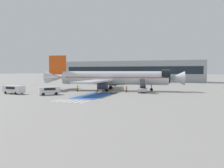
{
  "coord_description": "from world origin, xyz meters",
  "views": [
    {
      "loc": [
        20.65,
        -58.81,
        5.67
      ],
      "look_at": [
        0.55,
        -1.43,
        1.94
      ],
      "focal_mm": 35.0,
      "sensor_mm": 36.0,
      "label": 1
    }
  ],
  "objects_px": {
    "ground_crew_1": "(77,88)",
    "traffic_cone_0": "(96,91)",
    "service_van_1": "(14,89)",
    "terminal_building": "(132,71)",
    "ground_crew_0": "(127,89)",
    "ground_crew_2": "(103,88)",
    "airliner": "(112,78)",
    "service_van_0": "(49,90)",
    "baggage_cart": "(113,92)",
    "traffic_cone_1": "(114,90)",
    "ground_crew_3": "(98,88)",
    "boarding_stairs_forward": "(143,89)",
    "fuel_tanker": "(111,81)"
  },
  "relations": [
    {
      "from": "terminal_building",
      "to": "traffic_cone_0",
      "type": "bearing_deg",
      "value": -84.16
    },
    {
      "from": "ground_crew_2",
      "to": "traffic_cone_0",
      "type": "distance_m",
      "value": 3.43
    },
    {
      "from": "ground_crew_0",
      "to": "traffic_cone_0",
      "type": "relative_size",
      "value": 2.62
    },
    {
      "from": "baggage_cart",
      "to": "service_van_1",
      "type": "bearing_deg",
      "value": -166.03
    },
    {
      "from": "ground_crew_1",
      "to": "terminal_building",
      "type": "height_order",
      "value": "terminal_building"
    },
    {
      "from": "airliner",
      "to": "service_van_0",
      "type": "relative_size",
      "value": 8.79
    },
    {
      "from": "boarding_stairs_forward",
      "to": "ground_crew_3",
      "type": "distance_m",
      "value": 12.1
    },
    {
      "from": "ground_crew_0",
      "to": "traffic_cone_1",
      "type": "xyz_separation_m",
      "value": [
        -3.77,
        1.24,
        -0.65
      ]
    },
    {
      "from": "ground_crew_3",
      "to": "traffic_cone_0",
      "type": "relative_size",
      "value": 2.53
    },
    {
      "from": "ground_crew_2",
      "to": "terminal_building",
      "type": "distance_m",
      "value": 61.36
    },
    {
      "from": "fuel_tanker",
      "to": "traffic_cone_0",
      "type": "bearing_deg",
      "value": 19.98
    },
    {
      "from": "service_van_0",
      "to": "ground_crew_3",
      "type": "xyz_separation_m",
      "value": [
        7.61,
        11.03,
        -0.2
      ]
    },
    {
      "from": "service_van_1",
      "to": "ground_crew_1",
      "type": "height_order",
      "value": "service_van_1"
    },
    {
      "from": "fuel_tanker",
      "to": "ground_crew_2",
      "type": "xyz_separation_m",
      "value": [
        7.76,
        -28.7,
        -0.7
      ]
    },
    {
      "from": "boarding_stairs_forward",
      "to": "ground_crew_2",
      "type": "bearing_deg",
      "value": 176.73
    },
    {
      "from": "airliner",
      "to": "traffic_cone_0",
      "type": "height_order",
      "value": "airliner"
    },
    {
      "from": "service_van_1",
      "to": "ground_crew_0",
      "type": "distance_m",
      "value": 28.02
    },
    {
      "from": "fuel_tanker",
      "to": "baggage_cart",
      "type": "relative_size",
      "value": 3.13
    },
    {
      "from": "traffic_cone_0",
      "to": "terminal_building",
      "type": "xyz_separation_m",
      "value": [
        -6.56,
        64.11,
        5.06
      ]
    },
    {
      "from": "boarding_stairs_forward",
      "to": "baggage_cart",
      "type": "relative_size",
      "value": 1.95
    },
    {
      "from": "ground_crew_2",
      "to": "traffic_cone_1",
      "type": "relative_size",
      "value": 2.63
    },
    {
      "from": "fuel_tanker",
      "to": "ground_crew_1",
      "type": "distance_m",
      "value": 31.16
    },
    {
      "from": "ground_crew_0",
      "to": "ground_crew_1",
      "type": "relative_size",
      "value": 0.94
    },
    {
      "from": "airliner",
      "to": "ground_crew_3",
      "type": "bearing_deg",
      "value": -35.87
    },
    {
      "from": "ground_crew_3",
      "to": "traffic_cone_1",
      "type": "relative_size",
      "value": 2.63
    },
    {
      "from": "terminal_building",
      "to": "ground_crew_0",
      "type": "bearing_deg",
      "value": -77.19
    },
    {
      "from": "fuel_tanker",
      "to": "service_van_0",
      "type": "distance_m",
      "value": 40.43
    },
    {
      "from": "ground_crew_1",
      "to": "baggage_cart",
      "type": "bearing_deg",
      "value": -57.46
    },
    {
      "from": "service_van_1",
      "to": "terminal_building",
      "type": "relative_size",
      "value": 0.08
    },
    {
      "from": "ground_crew_3",
      "to": "service_van_0",
      "type": "bearing_deg",
      "value": 18.45
    },
    {
      "from": "service_van_0",
      "to": "terminal_building",
      "type": "distance_m",
      "value": 72.63
    },
    {
      "from": "baggage_cart",
      "to": "ground_crew_0",
      "type": "distance_m",
      "value": 3.93
    },
    {
      "from": "boarding_stairs_forward",
      "to": "ground_crew_1",
      "type": "distance_m",
      "value": 17.5
    },
    {
      "from": "boarding_stairs_forward",
      "to": "ground_crew_0",
      "type": "relative_size",
      "value": 3.27
    },
    {
      "from": "ground_crew_1",
      "to": "traffic_cone_0",
      "type": "xyz_separation_m",
      "value": [
        5.85,
        -0.9,
        -0.71
      ]
    },
    {
      "from": "traffic_cone_1",
      "to": "service_van_0",
      "type": "bearing_deg",
      "value": -133.06
    },
    {
      "from": "service_van_1",
      "to": "traffic_cone_0",
      "type": "xyz_separation_m",
      "value": [
        17.77,
        9.42,
        -0.88
      ]
    },
    {
      "from": "fuel_tanker",
      "to": "airliner",
      "type": "bearing_deg",
      "value": 27.21
    },
    {
      "from": "ground_crew_1",
      "to": "service_van_1",
      "type": "bearing_deg",
      "value": 167.0
    },
    {
      "from": "service_van_0",
      "to": "service_van_1",
      "type": "distance_m",
      "value": 9.53
    },
    {
      "from": "fuel_tanker",
      "to": "baggage_cart",
      "type": "xyz_separation_m",
      "value": [
        11.86,
        -31.78,
        -1.37
      ]
    },
    {
      "from": "boarding_stairs_forward",
      "to": "ground_crew_0",
      "type": "distance_m",
      "value": 4.19
    },
    {
      "from": "ground_crew_2",
      "to": "airliner",
      "type": "bearing_deg",
      "value": 111.32
    },
    {
      "from": "ground_crew_0",
      "to": "ground_crew_1",
      "type": "distance_m",
      "value": 13.35
    },
    {
      "from": "ground_crew_3",
      "to": "terminal_building",
      "type": "relative_size",
      "value": 0.02
    },
    {
      "from": "service_van_0",
      "to": "ground_crew_1",
      "type": "distance_m",
      "value": 9.59
    },
    {
      "from": "airliner",
      "to": "fuel_tanker",
      "type": "height_order",
      "value": "airliner"
    },
    {
      "from": "service_van_1",
      "to": "terminal_building",
      "type": "bearing_deg",
      "value": 176.31
    },
    {
      "from": "fuel_tanker",
      "to": "traffic_cone_1",
      "type": "height_order",
      "value": "fuel_tanker"
    },
    {
      "from": "traffic_cone_0",
      "to": "traffic_cone_1",
      "type": "height_order",
      "value": "traffic_cone_0"
    }
  ]
}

